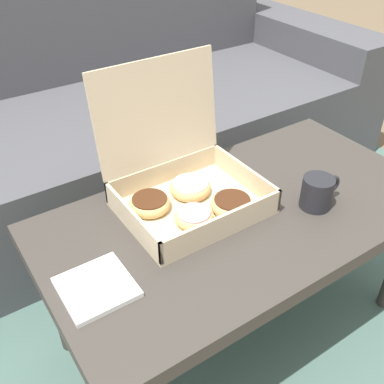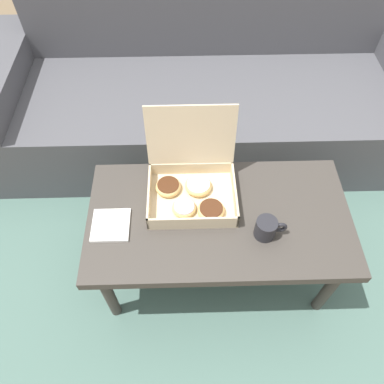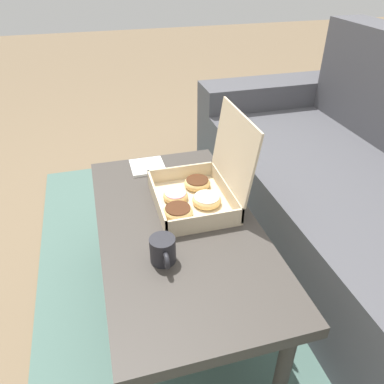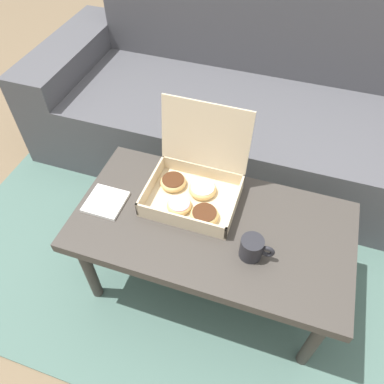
# 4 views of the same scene
# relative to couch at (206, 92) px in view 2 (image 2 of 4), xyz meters

# --- Properties ---
(ground_plane) EXTENTS (12.00, 12.00, 0.00)m
(ground_plane) POSITION_rel_couch_xyz_m (0.00, -0.84, -0.30)
(ground_plane) COLOR #756047
(area_rug) EXTENTS (2.48, 1.83, 0.01)m
(area_rug) POSITION_rel_couch_xyz_m (0.00, -0.54, -0.29)
(area_rug) COLOR #4C6B60
(area_rug) RESTS_ON ground_plane
(couch) EXTENTS (2.36, 0.86, 0.90)m
(couch) POSITION_rel_couch_xyz_m (0.00, 0.00, 0.00)
(couch) COLOR #4C4C51
(couch) RESTS_ON ground_plane
(coffee_table) EXTENTS (0.99, 0.52, 0.44)m
(coffee_table) POSITION_rel_couch_xyz_m (0.00, -0.90, 0.10)
(coffee_table) COLOR #3D3833
(coffee_table) RESTS_ON ground_plane
(pastry_box) EXTENTS (0.33, 0.30, 0.33)m
(pastry_box) POSITION_rel_couch_xyz_m (-0.10, -0.80, 0.20)
(pastry_box) COLOR beige
(pastry_box) RESTS_ON coffee_table
(coffee_mug) EXTENTS (0.11, 0.08, 0.08)m
(coffee_mug) POSITION_rel_couch_xyz_m (0.16, -0.98, 0.18)
(coffee_mug) COLOR #232328
(coffee_mug) RESTS_ON coffee_table
(napkin_stack) EXTENTS (0.14, 0.14, 0.01)m
(napkin_stack) POSITION_rel_couch_xyz_m (-0.40, -0.93, 0.15)
(napkin_stack) COLOR white
(napkin_stack) RESTS_ON coffee_table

